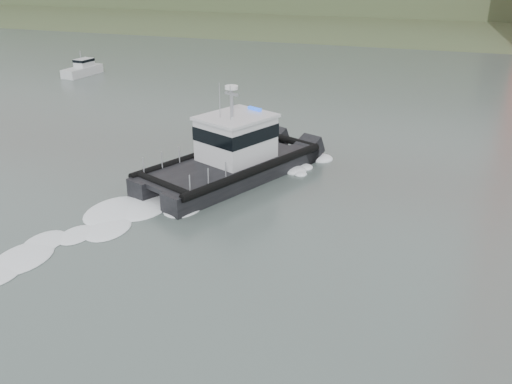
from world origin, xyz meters
TOP-DOWN VIEW (x-y plane):
  - ground at (0.00, 0.00)m, footprint 400.00×400.00m
  - patrol_boat at (-3.92, 15.82)m, footprint 9.15×13.24m
  - motorboat at (-31.63, 39.93)m, footprint 2.32×5.36m

SIDE VIEW (x-z plane):
  - ground at x=0.00m, z-range 0.00..0.00m
  - motorboat at x=-31.63m, z-range -0.72..2.14m
  - patrol_boat at x=-3.92m, z-range -1.51..4.54m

